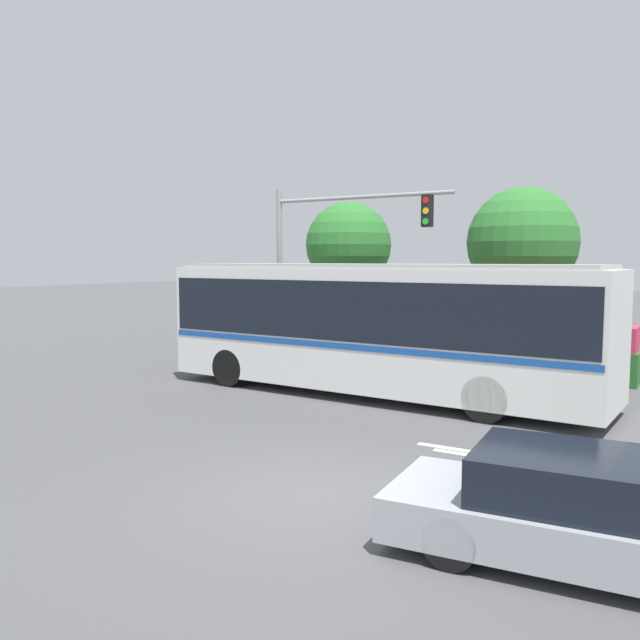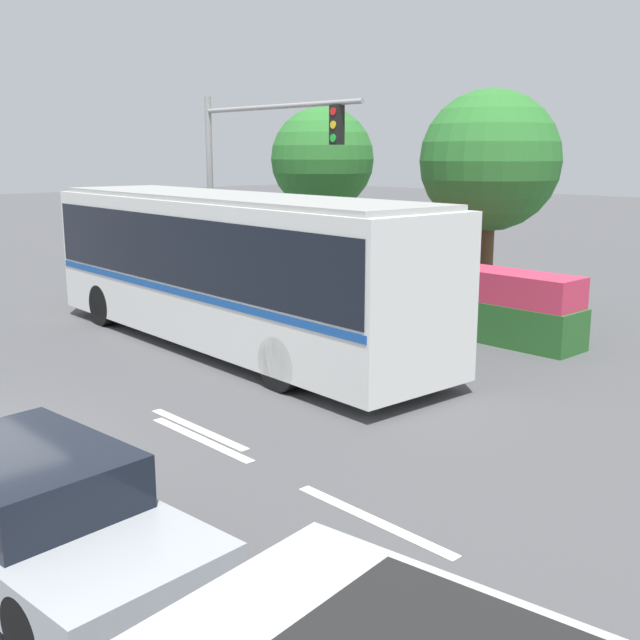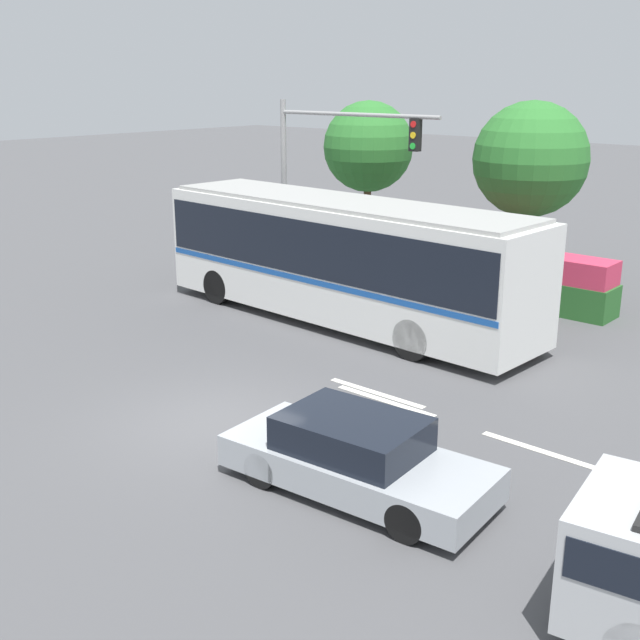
{
  "view_description": "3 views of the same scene",
  "coord_description": "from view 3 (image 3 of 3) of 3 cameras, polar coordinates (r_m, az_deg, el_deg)",
  "views": [
    {
      "loc": [
        4.82,
        -7.81,
        3.39
      ],
      "look_at": [
        -1.89,
        3.18,
        2.19
      ],
      "focal_mm": 36.56,
      "sensor_mm": 36.0,
      "label": 1
    },
    {
      "loc": [
        10.92,
        -3.11,
        4.13
      ],
      "look_at": [
        1.73,
        5.47,
        1.42
      ],
      "focal_mm": 43.46,
      "sensor_mm": 36.0,
      "label": 2
    },
    {
      "loc": [
        10.74,
        -9.26,
        6.34
      ],
      "look_at": [
        0.06,
        2.96,
        1.37
      ],
      "focal_mm": 44.67,
      "sensor_mm": 36.0,
      "label": 3
    }
  ],
  "objects": [
    {
      "name": "street_tree_centre",
      "position": [
        25.42,
        14.85,
        11.01
      ],
      "size": [
        3.49,
        3.49,
        5.7
      ],
      "color": "brown",
      "rests_on": "ground"
    },
    {
      "name": "lane_stripe_far",
      "position": [
        14.77,
        15.75,
        -9.08
      ],
      "size": [
        2.4,
        0.16,
        0.01
      ],
      "primitive_type": "cube",
      "color": "silver",
      "rests_on": "ground"
    },
    {
      "name": "flowering_hedge",
      "position": [
        24.05,
        12.89,
        3.21
      ],
      "size": [
        6.72,
        1.14,
        1.59
      ],
      "color": "#286028",
      "rests_on": "ground"
    },
    {
      "name": "lane_stripe_near",
      "position": [
        16.39,
        4.7,
        -5.79
      ],
      "size": [
        2.4,
        0.16,
        0.01
      ],
      "primitive_type": "cube",
      "color": "silver",
      "rests_on": "ground"
    },
    {
      "name": "lane_stripe_mid",
      "position": [
        16.77,
        4.06,
        -5.23
      ],
      "size": [
        2.4,
        0.16,
        0.01
      ],
      "primitive_type": "cube",
      "color": "silver",
      "rests_on": "ground"
    },
    {
      "name": "city_bus",
      "position": [
        21.13,
        1.59,
        4.79
      ],
      "size": [
        11.38,
        3.08,
        3.29
      ],
      "rotation": [
        0.0,
        0.0,
        3.1
      ],
      "color": "silver",
      "rests_on": "ground"
    },
    {
      "name": "sedan_foreground",
      "position": [
        12.78,
        2.59,
        -9.78
      ],
      "size": [
        4.51,
        2.14,
        1.24
      ],
      "rotation": [
        0.0,
        0.0,
        0.08
      ],
      "color": "#9EA3A8",
      "rests_on": "ground"
    },
    {
      "name": "ground_plane",
      "position": [
        15.53,
        -7.43,
        -7.23
      ],
      "size": [
        140.0,
        140.0,
        0.0
      ],
      "primitive_type": "plane",
      "color": "#4C4C4F"
    },
    {
      "name": "street_tree_left",
      "position": [
        29.32,
        3.47,
        12.27
      ],
      "size": [
        3.23,
        3.23,
        5.56
      ],
      "color": "brown",
      "rests_on": "ground"
    },
    {
      "name": "traffic_light_pole",
      "position": [
        25.35,
        0.27,
        11.32
      ],
      "size": [
        6.06,
        0.24,
        5.66
      ],
      "color": "gray",
      "rests_on": "ground"
    }
  ]
}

